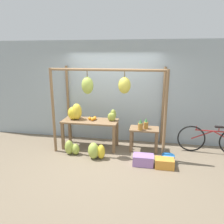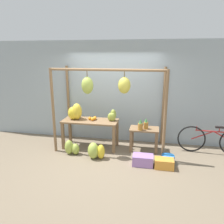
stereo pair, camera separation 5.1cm
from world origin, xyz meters
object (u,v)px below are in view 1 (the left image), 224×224
(orange_pile, at_px, (93,118))
(banana_pile_ground_left, at_px, (72,148))
(pineapple_cluster, at_px, (143,125))
(papaya_pile, at_px, (112,116))
(blue_bucket, at_px, (168,159))
(banana_pile_on_table, at_px, (75,112))
(parked_bicycle, at_px, (212,140))
(banana_pile_ground_right, at_px, (96,151))
(fruit_crate_white, at_px, (143,160))
(fruit_crate_purple, at_px, (164,163))

(orange_pile, xyz_separation_m, banana_pile_ground_left, (-0.40, -0.55, -0.63))
(pineapple_cluster, distance_m, papaya_pile, 0.82)
(orange_pile, height_order, blue_bucket, orange_pile)
(banana_pile_on_table, relative_size, pineapple_cluster, 1.47)
(pineapple_cluster, distance_m, parked_bicycle, 1.77)
(orange_pile, height_order, parked_bicycle, orange_pile)
(orange_pile, distance_m, blue_bucket, 2.14)
(pineapple_cluster, relative_size, blue_bucket, 0.99)
(banana_pile_ground_right, xyz_separation_m, fruit_crate_white, (1.13, -0.12, -0.07))
(parked_bicycle, xyz_separation_m, fruit_crate_purple, (-1.20, -0.97, -0.25))
(orange_pile, relative_size, fruit_crate_purple, 0.62)
(banana_pile_ground_left, bearing_deg, banana_pile_ground_right, -10.34)
(blue_bucket, bearing_deg, orange_pile, 163.17)
(orange_pile, relative_size, fruit_crate_white, 0.56)
(fruit_crate_purple, bearing_deg, blue_bucket, 69.18)
(banana_pile_on_table, xyz_separation_m, banana_pile_ground_left, (0.08, -0.55, -0.77))
(banana_pile_ground_left, relative_size, banana_pile_ground_right, 0.92)
(banana_pile_ground_left, relative_size, blue_bucket, 1.48)
(orange_pile, relative_size, papaya_pile, 0.87)
(banana_pile_ground_right, relative_size, papaya_pile, 1.61)
(orange_pile, xyz_separation_m, fruit_crate_white, (1.37, -0.78, -0.68))
(orange_pile, distance_m, banana_pile_ground_right, 0.93)
(fruit_crate_purple, bearing_deg, banana_pile_ground_right, 174.07)
(papaya_pile, bearing_deg, banana_pile_on_table, -178.67)
(fruit_crate_white, distance_m, parked_bicycle, 1.92)
(blue_bucket, bearing_deg, banana_pile_ground_left, 179.07)
(pineapple_cluster, height_order, fruit_crate_white, pineapple_cluster)
(banana_pile_on_table, bearing_deg, banana_pile_ground_left, -81.60)
(banana_pile_ground_left, relative_size, parked_bicycle, 0.26)
(banana_pile_ground_left, bearing_deg, fruit_crate_white, -7.55)
(banana_pile_on_table, distance_m, banana_pile_ground_right, 1.23)
(fruit_crate_white, bearing_deg, banana_pile_on_table, 157.11)
(blue_bucket, xyz_separation_m, parked_bicycle, (1.11, 0.72, 0.26))
(fruit_crate_white, bearing_deg, pineapple_cluster, 94.22)
(blue_bucket, distance_m, fruit_crate_purple, 0.26)
(banana_pile_on_table, xyz_separation_m, fruit_crate_purple, (2.32, -0.83, -0.83))
(parked_bicycle, height_order, fruit_crate_purple, parked_bicycle)
(banana_pile_on_table, relative_size, orange_pile, 1.68)
(banana_pile_ground_left, height_order, fruit_crate_white, banana_pile_ground_left)
(banana_pile_on_table, bearing_deg, fruit_crate_purple, -19.70)
(parked_bicycle, height_order, papaya_pile, papaya_pile)
(fruit_crate_white, bearing_deg, orange_pile, 150.35)
(banana_pile_on_table, distance_m, orange_pile, 0.50)
(parked_bicycle, xyz_separation_m, papaya_pile, (-2.52, -0.11, 0.52))
(banana_pile_ground_right, bearing_deg, blue_bucket, 2.70)
(blue_bucket, xyz_separation_m, fruit_crate_purple, (-0.09, -0.25, 0.01))
(banana_pile_ground_left, bearing_deg, papaya_pile, 31.79)
(blue_bucket, xyz_separation_m, papaya_pile, (-1.41, 0.61, 0.78))
(pineapple_cluster, distance_m, fruit_crate_purple, 1.11)
(orange_pile, distance_m, parked_bicycle, 3.08)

